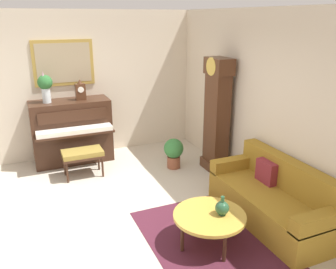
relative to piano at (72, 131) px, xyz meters
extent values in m
cube|color=beige|center=(2.23, 0.19, -0.66)|extent=(6.40, 6.00, 0.10)
cube|color=beige|center=(-0.37, 0.19, 0.79)|extent=(0.10, 4.90, 2.80)
cube|color=#B28E3D|center=(-0.30, 0.00, 1.24)|extent=(0.03, 1.10, 0.84)
cube|color=tan|center=(-0.29, 0.00, 1.24)|extent=(0.01, 0.98, 0.72)
cube|color=beige|center=(2.23, 2.59, 0.79)|extent=(5.30, 0.10, 2.80)
cube|color=#4C1E2D|center=(3.31, 1.16, -0.60)|extent=(2.10, 1.50, 0.01)
cube|color=#3D2316|center=(-0.02, 0.00, -0.01)|extent=(0.60, 1.44, 1.20)
cube|color=#3D2316|center=(0.41, 0.00, 0.07)|extent=(0.28, 1.38, 0.04)
cube|color=white|center=(0.41, 0.00, 0.13)|extent=(0.26, 1.32, 0.08)
cube|color=#3D2316|center=(0.30, 0.00, 0.37)|extent=(0.03, 1.20, 0.20)
cube|color=#3D2316|center=(0.76, 0.04, -0.23)|extent=(0.42, 0.70, 0.04)
cube|color=olive|center=(0.76, 0.04, -0.17)|extent=(0.40, 0.68, 0.08)
cylinder|color=#3D2316|center=(0.92, -0.26, -0.43)|extent=(0.04, 0.04, 0.36)
cylinder|color=#3D2316|center=(0.92, 0.34, -0.43)|extent=(0.04, 0.04, 0.36)
cylinder|color=#3D2316|center=(0.60, -0.26, -0.43)|extent=(0.04, 0.04, 0.36)
cylinder|color=#3D2316|center=(0.60, 0.34, -0.43)|extent=(0.04, 0.04, 0.36)
cube|color=#4C2B19|center=(1.41, 2.31, -0.52)|extent=(0.52, 0.34, 0.18)
cube|color=#4C2B19|center=(1.41, 2.31, 0.28)|extent=(0.44, 0.28, 1.78)
cube|color=#4C2B19|center=(1.41, 2.31, 1.27)|extent=(0.52, 0.32, 0.28)
cylinder|color=gold|center=(1.41, 2.15, 1.27)|extent=(0.30, 0.02, 0.30)
cylinder|color=gold|center=(1.41, 2.26, 0.34)|extent=(0.03, 0.03, 0.70)
cube|color=olive|center=(3.19, 2.12, -0.40)|extent=(1.90, 0.80, 0.42)
cube|color=olive|center=(3.19, 2.42, 0.01)|extent=(1.90, 0.20, 0.44)
cube|color=olive|center=(2.33, 2.12, -0.11)|extent=(0.18, 0.80, 0.20)
cube|color=olive|center=(4.05, 2.12, -0.11)|extent=(0.18, 0.80, 0.20)
cube|color=maroon|center=(2.89, 2.26, -0.03)|extent=(0.34, 0.12, 0.32)
cylinder|color=gold|center=(3.31, 1.10, -0.21)|extent=(0.88, 0.88, 0.04)
torus|color=#3D2316|center=(3.31, 1.10, -0.21)|extent=(0.88, 0.88, 0.04)
cylinder|color=#3D2316|center=(3.31, 1.46, -0.42)|extent=(0.04, 0.04, 0.37)
cylinder|color=#3D2316|center=(3.67, 1.10, -0.42)|extent=(0.04, 0.04, 0.37)
cylinder|color=#3D2316|center=(3.31, 0.74, -0.42)|extent=(0.04, 0.04, 0.37)
cylinder|color=#3D2316|center=(2.95, 1.10, -0.42)|extent=(0.04, 0.04, 0.37)
cube|color=#4C2B19|center=(0.00, 0.22, 0.74)|extent=(0.12, 0.18, 0.30)
cylinder|color=white|center=(0.06, 0.22, 0.79)|extent=(0.01, 0.11, 0.11)
cone|color=#4C2B19|center=(0.00, 0.22, 0.93)|extent=(0.10, 0.10, 0.08)
cylinder|color=silver|center=(0.00, -0.39, 0.72)|extent=(0.15, 0.15, 0.26)
sphere|color=#2D6B33|center=(0.00, -0.39, 0.96)|extent=(0.26, 0.26, 0.26)
cone|color=#D199B7|center=(0.03, -0.41, 1.09)|extent=(0.06, 0.06, 0.16)
cylinder|color=#234C33|center=(3.37, 1.24, -0.19)|extent=(0.09, 0.09, 0.01)
sphere|color=#285638|center=(3.37, 1.24, -0.11)|extent=(0.17, 0.17, 0.17)
cylinder|color=#285638|center=(3.37, 1.24, 0.01)|extent=(0.04, 0.04, 0.08)
cylinder|color=#935138|center=(1.05, 1.64, -0.50)|extent=(0.24, 0.24, 0.22)
sphere|color=#387F3D|center=(1.05, 1.64, -0.23)|extent=(0.36, 0.36, 0.36)
camera|label=1|loc=(6.46, -0.79, 2.06)|focal=37.14mm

